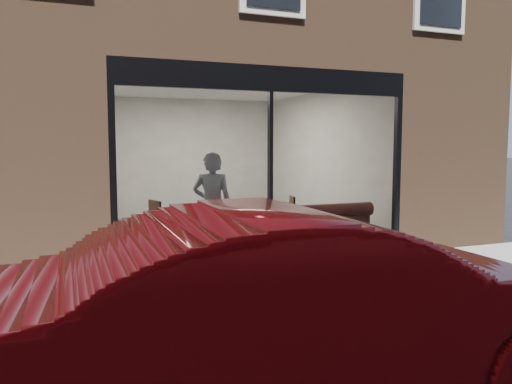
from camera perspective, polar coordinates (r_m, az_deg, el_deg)
name	(u,v)px	position (r m, az deg, el deg)	size (l,w,h in m)	color
ground	(332,301)	(6.48, 8.73, -12.22)	(120.00, 120.00, 0.00)	black
sidewalk_near	(298,280)	(7.33, 4.80, -10.04)	(40.00, 2.00, 0.01)	gray
kerb_near	(334,298)	(6.43, 8.96, -11.83)	(40.00, 0.10, 0.12)	gray
host_building_pier_left	(36,159)	(13.38, -23.84, 3.43)	(2.50, 12.00, 3.20)	brown
host_building_pier_right	(310,157)	(15.01, 6.16, 4.02)	(2.50, 12.00, 3.20)	brown
host_building_backfill	(166,156)	(16.65, -10.29, 4.10)	(5.00, 6.00, 3.20)	brown
cafe_floor	(218,234)	(10.98, -4.32, -4.76)	(6.00, 6.00, 0.00)	#2D2D30
cafe_ceiling	(217,87)	(10.88, -4.44, 11.91)	(6.00, 6.00, 0.00)	white
cafe_wall_back	(186,158)	(13.71, -7.95, 3.87)	(5.00, 5.00, 0.00)	beige
cafe_wall_left	(97,163)	(10.38, -17.69, 3.19)	(6.00, 6.00, 0.00)	beige
cafe_wall_right	(320,160)	(11.77, 7.35, 3.63)	(6.00, 6.00, 0.00)	beige
storefront_kick	(270,256)	(8.23, 1.61, -7.28)	(5.00, 0.10, 0.30)	black
storefront_header	(270,79)	(8.09, 1.67, 12.82)	(5.00, 0.10, 0.40)	black
storefront_mullion	(270,170)	(8.03, 1.64, 2.51)	(0.06, 0.10, 2.50)	black
storefront_glass	(271,170)	(8.01, 1.72, 2.50)	(4.80, 4.80, 0.00)	white
banquette	(261,246)	(8.57, 0.58, -6.24)	(4.00, 0.55, 0.45)	#3C1B16
person	(212,206)	(8.50, -5.01, -1.61)	(0.67, 0.44, 1.84)	#8BA0B4
cafe_table_left	(178,210)	(9.43, -8.85, -2.06)	(0.65, 0.65, 0.04)	black
cafe_table_right	(277,211)	(9.22, 2.42, -2.17)	(0.64, 0.64, 0.04)	black
cafe_chair_left	(146,240)	(9.27, -12.46, -5.38)	(0.42, 0.42, 0.04)	black
cafe_chair_right	(283,232)	(9.91, 3.06, -4.58)	(0.38, 0.38, 0.04)	black
wall_poster	(102,159)	(9.50, -17.16, 3.61)	(0.02, 0.62, 0.82)	white
parked_car	(313,307)	(3.84, 6.51, -12.95)	(1.59, 4.55, 1.50)	#A30C10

